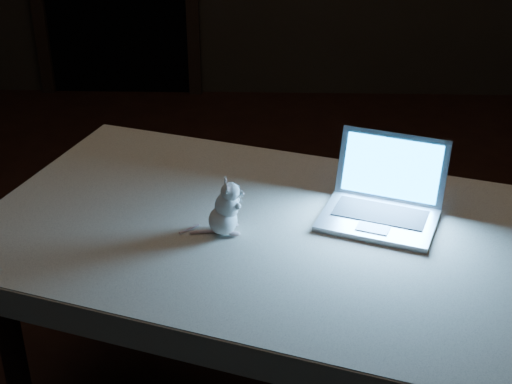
# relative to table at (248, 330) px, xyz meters

# --- Properties ---
(floor) EXTENTS (5.00, 5.00, 0.00)m
(floor) POSITION_rel_table_xyz_m (0.15, 0.44, -0.36)
(floor) COLOR black
(floor) RESTS_ON ground
(table) EXTENTS (1.54, 1.23, 0.72)m
(table) POSITION_rel_table_xyz_m (0.00, 0.00, 0.00)
(table) COLOR black
(table) RESTS_ON floor
(tablecloth) EXTENTS (1.69, 1.46, 0.08)m
(tablecloth) POSITION_rel_table_xyz_m (0.03, -0.00, 0.32)
(tablecloth) COLOR beige
(tablecloth) RESTS_ON table
(laptop) EXTENTS (0.38, 0.35, 0.21)m
(laptop) POSITION_rel_table_xyz_m (0.35, 0.01, 0.47)
(laptop) COLOR #A6A6AB
(laptop) RESTS_ON tablecloth
(plush_mouse) EXTENTS (0.15, 0.15, 0.15)m
(plush_mouse) POSITION_rel_table_xyz_m (-0.06, -0.05, 0.44)
(plush_mouse) COLOR silver
(plush_mouse) RESTS_ON tablecloth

